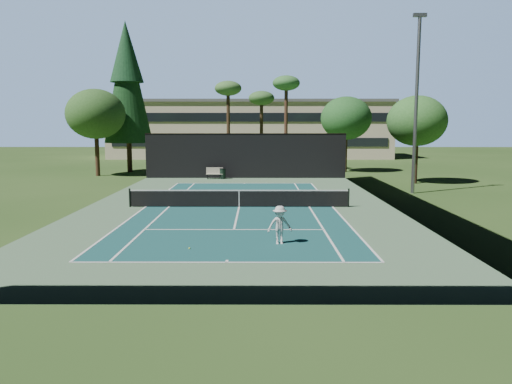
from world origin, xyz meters
TOP-DOWN VIEW (x-y plane):
  - ground at (0.00, 0.00)m, footprint 160.00×160.00m
  - apron_slab at (0.00, 0.00)m, footprint 18.00×32.00m
  - court_surface at (0.00, 0.00)m, footprint 10.97×23.77m
  - court_lines at (0.00, 0.00)m, footprint 11.07×23.87m
  - tennis_net at (0.00, 0.00)m, footprint 12.90×0.10m
  - fence at (0.00, 0.06)m, footprint 18.04×32.05m
  - player at (1.98, -9.12)m, footprint 1.10×0.74m
  - tennis_ball_a at (-1.56, -9.98)m, footprint 0.07×0.07m
  - tennis_ball_b at (-0.79, 2.56)m, footprint 0.08×0.08m
  - tennis_ball_c at (1.23, 3.04)m, footprint 0.06×0.06m
  - tennis_ball_d at (-3.86, 4.39)m, footprint 0.07×0.07m
  - park_bench at (-2.75, 15.33)m, footprint 1.50×0.45m
  - trash_bin at (-2.03, 15.28)m, footprint 0.56×0.56m
  - pine_tree at (-12.00, 22.00)m, footprint 4.80×4.80m
  - palm_a at (-2.00, 24.00)m, footprint 2.80×2.80m
  - palm_b at (1.50, 26.00)m, footprint 2.80×2.80m
  - palm_c at (4.00, 23.00)m, footprint 2.80×2.80m
  - decid_tree_a at (10.00, 22.00)m, footprint 5.12×5.12m
  - decid_tree_b at (14.00, 12.00)m, footprint 4.80×4.80m
  - decid_tree_c at (-14.00, 18.00)m, footprint 5.44×5.44m
  - campus_building at (0.00, 45.98)m, footprint 40.50×12.50m
  - light_pole at (12.00, 6.00)m, footprint 0.90×0.25m

SIDE VIEW (x-z plane):
  - ground at x=0.00m, z-range 0.00..0.00m
  - apron_slab at x=0.00m, z-range 0.00..0.01m
  - court_surface at x=0.00m, z-range 0.01..0.02m
  - court_lines at x=0.00m, z-range 0.02..0.02m
  - tennis_ball_c at x=1.23m, z-range 0.00..0.06m
  - tennis_ball_d at x=-3.86m, z-range 0.00..0.07m
  - tennis_ball_a at x=-1.56m, z-range 0.00..0.07m
  - tennis_ball_b at x=-0.79m, z-range 0.00..0.08m
  - trash_bin at x=-2.03m, z-range 0.01..0.95m
  - park_bench at x=-2.75m, z-range 0.03..1.06m
  - tennis_net at x=0.00m, z-range 0.01..1.11m
  - player at x=1.98m, z-range 0.00..1.57m
  - fence at x=0.00m, z-range -0.01..4.02m
  - campus_building at x=0.00m, z-range 0.06..8.36m
  - decid_tree_b at x=14.00m, z-range 1.51..8.65m
  - decid_tree_a at x=10.00m, z-range 1.61..9.23m
  - decid_tree_c at x=-14.00m, z-range 1.72..9.81m
  - light_pole at x=12.00m, z-range 0.35..12.57m
  - palm_b at x=1.50m, z-range 3.15..11.57m
  - palm_a at x=-2.00m, z-range 3.53..12.85m
  - palm_c at x=4.00m, z-range 3.72..13.49m
  - pine_tree at x=-12.00m, z-range 2.05..17.05m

